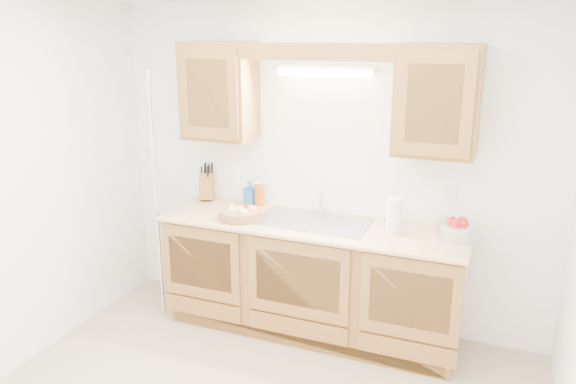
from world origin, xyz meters
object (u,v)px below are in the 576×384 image
at_px(apple_bowl, 457,229).
at_px(paper_towel, 394,215).
at_px(knife_block, 207,186).
at_px(fruit_basket, 240,213).

bearing_deg(apple_bowl, paper_towel, -175.33).
xyz_separation_m(paper_towel, apple_bowl, (0.43, 0.04, -0.06)).
xyz_separation_m(knife_block, paper_towel, (1.63, -0.19, 0.00)).
bearing_deg(paper_towel, apple_bowl, 4.67).
relative_size(fruit_basket, apple_bowl, 1.10).
distance_m(fruit_basket, paper_towel, 1.15).
height_order(fruit_basket, paper_towel, paper_towel).
bearing_deg(knife_block, fruit_basket, -59.34).
bearing_deg(fruit_basket, apple_bowl, 6.89).
bearing_deg(fruit_basket, knife_block, 145.03).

